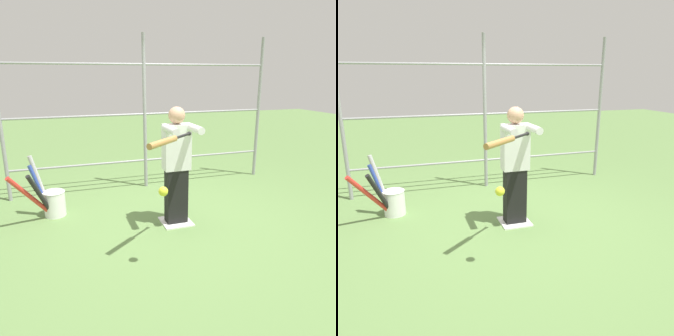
{
  "view_description": "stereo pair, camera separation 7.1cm",
  "coord_description": "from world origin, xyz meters",
  "views": [
    {
      "loc": [
        1.41,
        3.87,
        1.96
      ],
      "look_at": [
        0.25,
        0.4,
        0.91
      ],
      "focal_mm": 35.0,
      "sensor_mm": 36.0,
      "label": 1
    },
    {
      "loc": [
        1.35,
        3.89,
        1.96
      ],
      "look_at": [
        0.25,
        0.4,
        0.91
      ],
      "focal_mm": 35.0,
      "sensor_mm": 36.0,
      "label": 2
    }
  ],
  "objects": [
    {
      "name": "batter",
      "position": [
        0.0,
        0.02,
        0.85
      ],
      "size": [
        0.4,
        0.53,
        1.57
      ],
      "color": "black",
      "rests_on": "ground"
    },
    {
      "name": "softball_in_flight",
      "position": [
        0.5,
        0.99,
        0.85
      ],
      "size": [
        0.1,
        0.1,
        0.1
      ],
      "color": "yellow"
    },
    {
      "name": "baseball_bat_swinging",
      "position": [
        0.38,
        0.73,
        1.3
      ],
      "size": [
        0.66,
        0.55,
        0.07
      ],
      "color": "black"
    },
    {
      "name": "home_plate",
      "position": [
        0.0,
        0.0,
        0.01
      ],
      "size": [
        0.4,
        0.4,
        0.02
      ],
      "color": "white",
      "rests_on": "ground"
    },
    {
      "name": "bat_bucket",
      "position": [
        1.62,
        -0.75,
        0.24
      ],
      "size": [
        0.71,
        0.55,
        0.89
      ],
      "color": "white",
      "rests_on": "ground"
    },
    {
      "name": "fence_backstop",
      "position": [
        0.0,
        -1.6,
        1.3
      ],
      "size": [
        4.56,
        0.06,
        2.6
      ],
      "color": "#939399",
      "rests_on": "ground"
    },
    {
      "name": "ground_plane",
      "position": [
        0.0,
        0.0,
        0.0
      ],
      "size": [
        24.0,
        24.0,
        0.0
      ],
      "primitive_type": "plane",
      "color": "#608447"
    }
  ]
}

